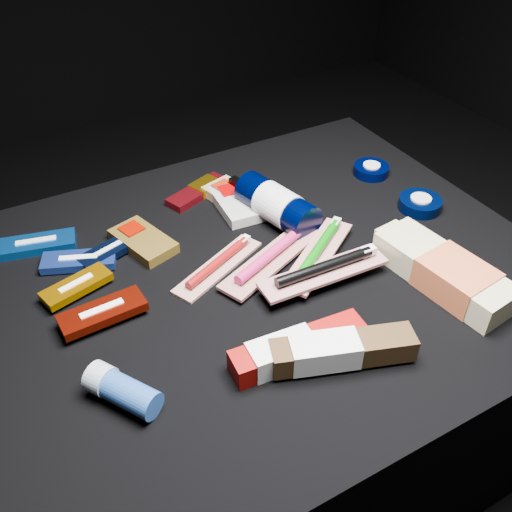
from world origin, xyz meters
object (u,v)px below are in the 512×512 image
lotion_bottle (277,205)px  toothpaste_carton_red (293,350)px  deodorant_stick (122,390)px  bodywash_bottle (445,273)px

lotion_bottle → toothpaste_carton_red: bearing=-129.5°
lotion_bottle → deodorant_stick: (-0.38, -0.25, -0.01)m
lotion_bottle → bodywash_bottle: lotion_bottle is taller
deodorant_stick → toothpaste_carton_red: 0.24m
lotion_bottle → bodywash_bottle: (0.14, -0.29, -0.01)m
lotion_bottle → deodorant_stick: bearing=-159.3°
bodywash_bottle → lotion_bottle: bearing=109.9°
bodywash_bottle → deodorant_stick: size_ratio=2.32×
lotion_bottle → toothpaste_carton_red: lotion_bottle is taller
deodorant_stick → lotion_bottle: bearing=1.9°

